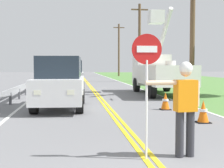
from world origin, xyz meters
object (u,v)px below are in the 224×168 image
Objects in this scene: utility_bucket_truck at (158,71)px; traffic_cone_mid at (165,101)px; oncoming_suv_second at (71,75)px; utility_pole_far at (119,49)px; utility_pole_near at (193,20)px; utility_pole_mid at (139,41)px; flagger_worker at (185,103)px; stop_sign_paddle at (147,68)px; oncoming_suv_nearest at (60,82)px; traffic_cone_lead at (203,112)px.

utility_bucket_truck reaches higher than traffic_cone_mid.
utility_bucket_truck is 1.47× the size of oncoming_suv_second.
utility_pole_far is 12.13× the size of traffic_cone_mid.
utility_pole_near reaches higher than utility_bucket_truck.
oncoming_suv_second is at bearing 139.51° from utility_pole_near.
utility_pole_mid is (0.32, 15.69, -0.01)m from utility_pole_near.
flagger_worker is 0.22× the size of utility_pole_near.
utility_pole_mid reaches higher than traffic_cone_mid.
flagger_worker is at bearing 5.66° from stop_sign_paddle.
stop_sign_paddle is at bearing -75.51° from oncoming_suv_nearest.
utility_pole_near reaches higher than flagger_worker.
stop_sign_paddle is 0.50× the size of oncoming_suv_second.
flagger_worker is 17.43m from oncoming_suv_second.
utility_pole_far is (7.62, 27.58, 3.37)m from oncoming_suv_second.
utility_bucket_truck is 1.46× the size of oncoming_suv_nearest.
utility_bucket_truck reaches higher than traffic_cone_lead.
utility_bucket_truck is 0.80× the size of utility_pole_far.
traffic_cone_mid is at bearing -71.09° from oncoming_suv_second.
utility_pole_far is (0.40, 17.78, 0.12)m from utility_pole_mid.
oncoming_suv_nearest is at bearing -101.93° from utility_pole_far.
oncoming_suv_second is 6.64× the size of traffic_cone_lead.
utility_pole_near reaches higher than stop_sign_paddle.
oncoming_suv_second is 14.54m from traffic_cone_lead.
stop_sign_paddle reaches higher than traffic_cone_mid.
stop_sign_paddle is 0.34× the size of utility_bucket_truck.
utility_bucket_truck is 14.58m from utility_pole_mid.
utility_pole_far reaches higher than oncoming_suv_nearest.
oncoming_suv_nearest reaches higher than traffic_cone_mid.
utility_bucket_truck is 6.96m from traffic_cone_mid.
traffic_cone_lead is (-2.79, -8.04, -3.98)m from utility_pole_near.
utility_pole_near is at bearing -91.23° from utility_pole_far.
oncoming_suv_nearest is 10.15m from oncoming_suv_second.
utility_bucket_truck is 6.93m from oncoming_suv_second.
utility_pole_mid is (5.70, 27.16, 2.60)m from stop_sign_paddle.
traffic_cone_mid is at bearing -121.00° from utility_pole_near.
oncoming_suv_nearest is 38.70m from utility_pole_far.
oncoming_suv_second is 11.72m from traffic_cone_mid.
traffic_cone_lead is at bearing 52.85° from stop_sign_paddle.
flagger_worker is at bearing -100.33° from utility_pole_mid.
stop_sign_paddle is at bearing -101.86° from utility_pole_mid.
oncoming_suv_second is 0.55× the size of utility_pole_far.
flagger_worker is 12.72m from utility_pole_near.
oncoming_suv_nearest is at bearing -110.78° from utility_pole_mid.
utility_pole_near is at bearing 30.42° from oncoming_suv_nearest.
oncoming_suv_nearest and oncoming_suv_second have the same top height.
stop_sign_paddle is 12.94m from utility_pole_near.
utility_pole_far is at bearing 74.56° from oncoming_suv_second.
utility_pole_far reaches higher than utility_bucket_truck.
flagger_worker is 2.61× the size of traffic_cone_lead.
utility_pole_mid is at bearing 82.57° from utility_bucket_truck.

